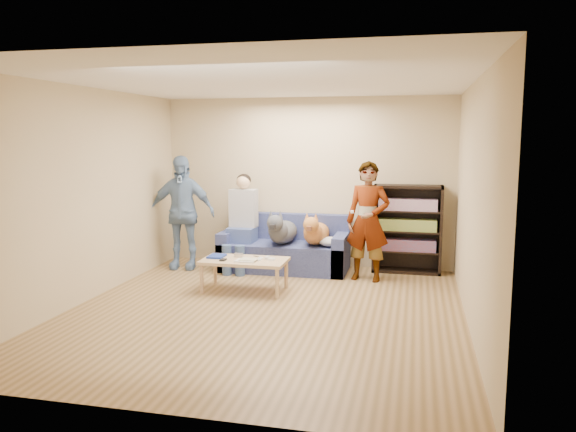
% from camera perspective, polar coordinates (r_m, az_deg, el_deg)
% --- Properties ---
extents(ground, '(5.00, 5.00, 0.00)m').
position_cam_1_polar(ground, '(6.58, -2.37, -9.67)').
color(ground, brown).
rests_on(ground, ground).
extents(ceiling, '(5.00, 5.00, 0.00)m').
position_cam_1_polar(ceiling, '(6.29, -2.52, 13.51)').
color(ceiling, white).
rests_on(ceiling, ground).
extents(wall_back, '(4.50, 0.00, 4.50)m').
position_cam_1_polar(wall_back, '(8.73, 1.91, 3.45)').
color(wall_back, tan).
rests_on(wall_back, ground).
extents(wall_front, '(4.50, 0.00, 4.50)m').
position_cam_1_polar(wall_front, '(3.97, -12.04, -2.31)').
color(wall_front, tan).
rests_on(wall_front, ground).
extents(wall_left, '(0.00, 5.00, 5.00)m').
position_cam_1_polar(wall_left, '(7.23, -19.92, 2.01)').
color(wall_left, tan).
rests_on(wall_left, ground).
extents(wall_right, '(0.00, 5.00, 5.00)m').
position_cam_1_polar(wall_right, '(6.11, 18.37, 1.05)').
color(wall_right, tan).
rests_on(wall_right, ground).
extents(blanket, '(0.39, 0.33, 0.13)m').
position_cam_1_polar(blanket, '(8.15, 4.43, -2.62)').
color(blanket, '#B9BABF').
rests_on(blanket, sofa).
extents(person_standing_right, '(0.67, 0.49, 1.67)m').
position_cam_1_polar(person_standing_right, '(7.87, 8.12, -0.54)').
color(person_standing_right, gray).
rests_on(person_standing_right, ground).
extents(person_standing_left, '(1.06, 0.54, 1.72)m').
position_cam_1_polar(person_standing_left, '(8.67, -10.77, 0.37)').
color(person_standing_left, '#7690BD').
rests_on(person_standing_left, ground).
extents(held_controller, '(0.06, 0.12, 0.03)m').
position_cam_1_polar(held_controller, '(7.67, 6.53, 0.44)').
color(held_controller, white).
rests_on(held_controller, person_standing_right).
extents(notebook_blue, '(0.20, 0.26, 0.03)m').
position_cam_1_polar(notebook_blue, '(7.51, -7.25, -4.07)').
color(notebook_blue, navy).
rests_on(notebook_blue, coffee_table).
extents(papers, '(0.26, 0.20, 0.02)m').
position_cam_1_polar(papers, '(7.23, -4.30, -4.54)').
color(papers, silver).
rests_on(papers, coffee_table).
extents(magazine, '(0.22, 0.17, 0.01)m').
position_cam_1_polar(magazine, '(7.24, -4.03, -4.42)').
color(magazine, '#C0BA9A').
rests_on(magazine, coffee_table).
extents(camera_silver, '(0.11, 0.06, 0.05)m').
position_cam_1_polar(camera_silver, '(7.48, -5.05, -3.98)').
color(camera_silver, '#BCBCC1').
rests_on(camera_silver, coffee_table).
extents(controller_a, '(0.04, 0.13, 0.03)m').
position_cam_1_polar(controller_a, '(7.35, -2.12, -4.25)').
color(controller_a, silver).
rests_on(controller_a, coffee_table).
extents(controller_b, '(0.09, 0.06, 0.03)m').
position_cam_1_polar(controller_b, '(7.26, -1.68, -4.41)').
color(controller_b, white).
rests_on(controller_b, coffee_table).
extents(headphone_cup_a, '(0.07, 0.07, 0.02)m').
position_cam_1_polar(headphone_cup_a, '(7.26, -2.98, -4.45)').
color(headphone_cup_a, white).
rests_on(headphone_cup_a, coffee_table).
extents(headphone_cup_b, '(0.07, 0.07, 0.02)m').
position_cam_1_polar(headphone_cup_b, '(7.34, -2.81, -4.32)').
color(headphone_cup_b, white).
rests_on(headphone_cup_b, coffee_table).
extents(pen_orange, '(0.13, 0.06, 0.01)m').
position_cam_1_polar(pen_orange, '(7.20, -4.98, -4.64)').
color(pen_orange, orange).
rests_on(pen_orange, coffee_table).
extents(pen_black, '(0.13, 0.08, 0.01)m').
position_cam_1_polar(pen_black, '(7.47, -3.15, -4.14)').
color(pen_black, black).
rests_on(pen_black, coffee_table).
extents(wallet, '(0.07, 0.12, 0.02)m').
position_cam_1_polar(wallet, '(7.30, -6.60, -4.44)').
color(wallet, black).
rests_on(wallet, coffee_table).
extents(sofa, '(1.90, 0.85, 0.82)m').
position_cam_1_polar(sofa, '(8.53, -0.29, -3.58)').
color(sofa, '#515B93').
rests_on(sofa, ground).
extents(person_seated, '(0.40, 0.73, 1.47)m').
position_cam_1_polar(person_seated, '(8.50, -4.73, -0.28)').
color(person_seated, '#435A94').
rests_on(person_seated, sofa).
extents(dog_gray, '(0.38, 1.24, 0.56)m').
position_cam_1_polar(dog_gray, '(8.29, -0.65, -1.52)').
color(dog_gray, '#494D53').
rests_on(dog_gray, sofa).
extents(dog_tan, '(0.36, 1.14, 0.53)m').
position_cam_1_polar(dog_tan, '(8.24, 2.81, -1.66)').
color(dog_tan, '#B76738').
rests_on(dog_tan, sofa).
extents(coffee_table, '(1.10, 0.60, 0.42)m').
position_cam_1_polar(coffee_table, '(7.35, -4.44, -4.76)').
color(coffee_table, tan).
rests_on(coffee_table, ground).
extents(bookshelf, '(1.00, 0.34, 1.30)m').
position_cam_1_polar(bookshelf, '(8.47, 12.01, -1.10)').
color(bookshelf, black).
rests_on(bookshelf, ground).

